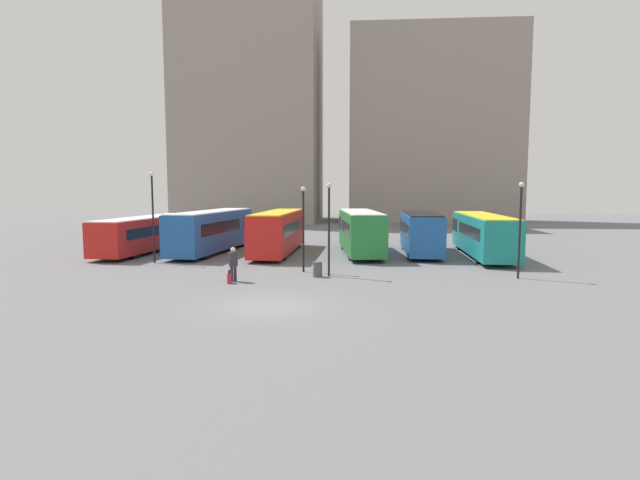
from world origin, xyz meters
name	(u,v)px	position (x,y,z in m)	size (l,w,h in m)	color
ground_plane	(270,306)	(0.00, 0.00, 0.00)	(160.00, 160.00, 0.00)	slate
building_block_left	(252,82)	(-12.56, 56.28, 20.98)	(20.35, 17.85, 41.96)	gray
building_block_right	(433,128)	(14.66, 56.28, 13.97)	(24.55, 10.60, 27.95)	gray
bus_0	(147,233)	(-12.75, 17.26, 1.51)	(3.55, 12.29, 2.75)	red
bus_1	(213,230)	(-7.59, 17.52, 1.75)	(3.77, 12.01, 3.22)	#1E56A3
bus_2	(279,231)	(-2.36, 17.32, 1.74)	(2.69, 11.63, 3.20)	red
bus_3	(360,231)	(3.86, 17.24, 1.76)	(3.61, 10.46, 3.25)	#237A38
bus_4	(421,232)	(8.39, 17.63, 1.68)	(2.62, 9.41, 3.11)	#1E56A3
bus_5	(483,233)	(12.76, 16.73, 1.67)	(2.88, 12.37, 3.04)	#19847F
traveler	(233,261)	(-2.92, 5.42, 1.09)	(0.59, 0.59, 1.84)	#382D4C
suitcase	(229,278)	(-3.02, 4.91, 0.25)	(0.33, 0.47, 0.72)	#B7232D
lamp_post_0	(303,221)	(0.46, 8.76, 3.01)	(0.28, 0.28, 5.04)	black
lamp_post_1	(153,210)	(-9.82, 11.58, 3.51)	(0.28, 0.28, 6.01)	black
lamp_post_2	(329,221)	(2.05, 7.42, 3.11)	(0.28, 0.28, 5.24)	black
lamp_post_3	(520,222)	(12.47, 7.50, 3.13)	(0.28, 0.28, 5.28)	black
trash_bin	(318,269)	(1.43, 7.14, 0.42)	(0.52, 0.52, 0.85)	#47474C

